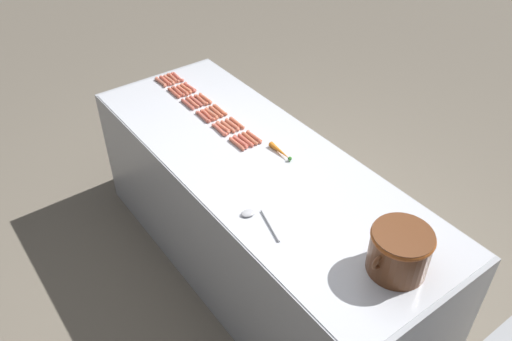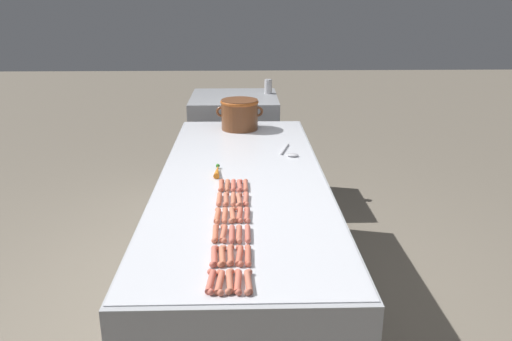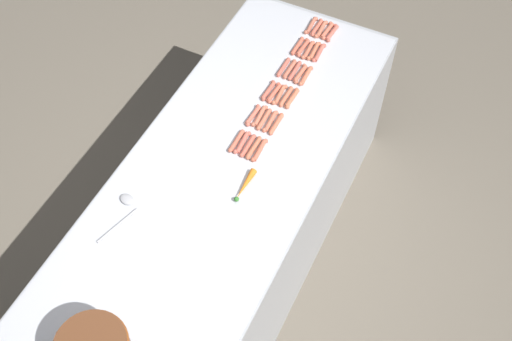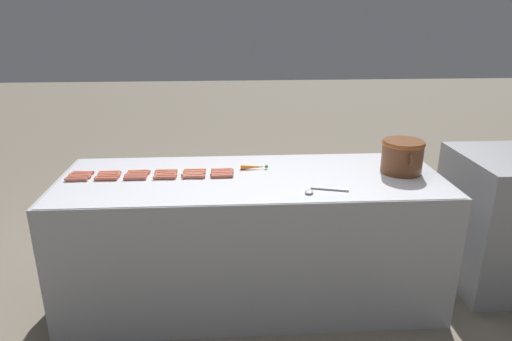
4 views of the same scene
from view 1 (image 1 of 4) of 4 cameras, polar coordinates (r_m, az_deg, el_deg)
name	(u,v)px [view 1 (image 1 of 4)]	position (r m, az deg, el deg)	size (l,w,h in m)	color
ground_plane	(258,266)	(3.44, 0.23, -10.43)	(20.00, 20.00, 0.00)	#756B5B
griddle_counter	(258,218)	(3.13, 0.25, -5.20)	(0.88, 2.41, 0.87)	#ADAFB5
hot_dog_0	(177,77)	(3.65, -8.62, 10.10)	(0.03, 0.15, 0.02)	#D66553
hot_dog_1	(190,87)	(3.52, -7.26, 9.05)	(0.03, 0.15, 0.02)	#D56553
hot_dog_2	(205,98)	(3.38, -5.58, 7.87)	(0.03, 0.15, 0.02)	#D56D4E
hot_dog_3	(220,110)	(3.26, -3.98, 6.65)	(0.03, 0.15, 0.02)	#D6704D
hot_dog_4	(237,123)	(3.13, -2.12, 5.23)	(0.02, 0.15, 0.02)	#D76D4E
hot_dog_5	(254,137)	(3.01, -0.22, 3.72)	(0.03, 0.15, 0.02)	#D3674C
hot_dog_6	(173,78)	(3.64, -9.08, 9.98)	(0.03, 0.15, 0.02)	#D76F55
hot_dog_7	(186,88)	(3.51, -7.66, 8.90)	(0.03, 0.15, 0.02)	#D5704F
hot_dog_8	(201,100)	(3.37, -6.06, 7.70)	(0.03, 0.15, 0.02)	#D26E52
hot_dog_9	(216,112)	(3.24, -4.42, 6.45)	(0.03, 0.15, 0.02)	#D36F50
hot_dog_10	(232,125)	(3.11, -2.62, 5.05)	(0.03, 0.15, 0.02)	#D47154
hot_dog_11	(250,138)	(2.99, -0.70, 3.53)	(0.03, 0.15, 0.02)	#CB6E4D
hot_dog_12	(169,80)	(3.63, -9.49, 9.79)	(0.03, 0.15, 0.02)	#D07256
hot_dog_13	(183,90)	(3.49, -8.04, 8.71)	(0.03, 0.15, 0.02)	#D06C51
hot_dog_14	(196,101)	(3.36, -6.61, 7.57)	(0.02, 0.15, 0.02)	#CB6352
hot_dog_15	(212,113)	(3.22, -4.89, 6.24)	(0.03, 0.15, 0.02)	#D07052
hot_dog_16	(228,127)	(3.10, -3.11, 4.83)	(0.02, 0.15, 0.02)	#D06F52
hot_dog_17	(246,140)	(2.98, -1.15, 3.33)	(0.02, 0.15, 0.02)	#D0634F
hot_dog_18	(165,81)	(3.62, -9.90, 9.68)	(0.03, 0.15, 0.02)	#D56751
hot_dog_19	(178,91)	(3.48, -8.55, 8.57)	(0.03, 0.15, 0.02)	#CD654D
hot_dog_20	(192,102)	(3.35, -7.01, 7.41)	(0.03, 0.15, 0.02)	#CB6B52
hot_dog_21	(208,115)	(3.21, -5.33, 6.05)	(0.03, 0.15, 0.02)	#D2654D
hot_dog_22	(223,127)	(3.09, -3.64, 4.74)	(0.03, 0.15, 0.02)	#CF7156
hot_dog_23	(241,142)	(2.97, -1.71, 3.17)	(0.03, 0.15, 0.02)	#D76755
hot_dog_24	(161,82)	(3.61, -10.39, 9.51)	(0.03, 0.15, 0.02)	#CB6D55
hot_dog_25	(174,93)	(3.47, -8.99, 8.40)	(0.02, 0.15, 0.02)	#D4644C
hot_dog_26	(188,104)	(3.33, -7.51, 7.20)	(0.02, 0.15, 0.02)	#D16452
hot_dog_27	(203,117)	(3.20, -5.84, 5.87)	(0.03, 0.15, 0.02)	#CB6450
hot_dog_28	(219,130)	(3.07, -4.02, 4.46)	(0.03, 0.15, 0.02)	#D66B56
hot_dog_29	(237,144)	(2.95, -2.14, 2.94)	(0.02, 0.15, 0.02)	#CA664E
bean_pot	(400,249)	(2.28, 15.48, -8.34)	(0.33, 0.27, 0.21)	brown
serving_spoon	(255,217)	(2.49, -0.09, -5.15)	(0.11, 0.27, 0.02)	#B7B7BC
carrot	(281,152)	(2.88, 2.72, 2.08)	(0.03, 0.18, 0.03)	orange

